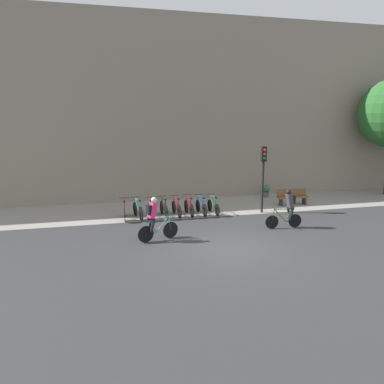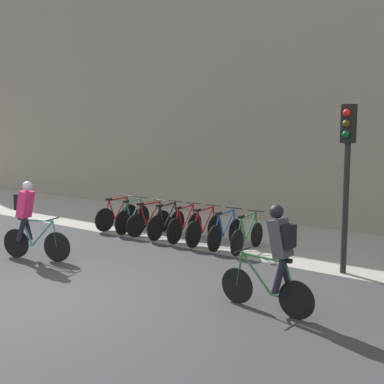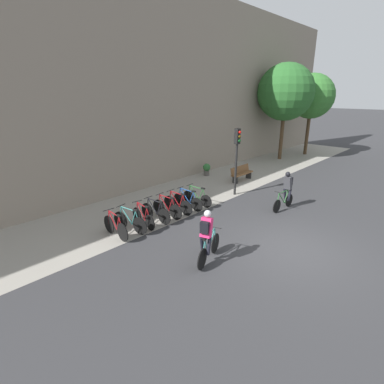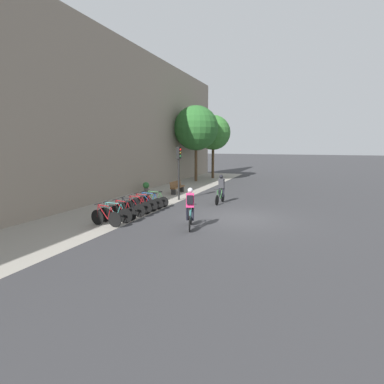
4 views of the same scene
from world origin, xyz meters
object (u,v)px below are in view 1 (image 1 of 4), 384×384
(cyclist_pink, at_px, (154,218))
(parked_bike_6, at_px, (201,207))
(parked_bike_0, at_px, (125,211))
(parked_bike_5, at_px, (189,207))
(parked_bike_3, at_px, (164,209))
(cyclist_grey, at_px, (288,207))
(parked_bike_7, at_px, (213,206))
(parked_bike_1, at_px, (138,210))
(parked_bike_2, at_px, (151,210))
(potted_plant, at_px, (266,190))
(bench, at_px, (292,196))
(parked_bike_4, at_px, (177,208))
(traffic_light_pole, at_px, (263,167))

(cyclist_pink, distance_m, parked_bike_6, 4.68)
(parked_bike_0, bearing_deg, parked_bike_5, -0.01)
(parked_bike_3, bearing_deg, cyclist_grey, -32.89)
(cyclist_grey, relative_size, parked_bike_6, 1.03)
(cyclist_pink, height_order, parked_bike_3, cyclist_pink)
(cyclist_grey, xyz_separation_m, parked_bike_0, (-6.92, 3.24, -0.54))
(cyclist_grey, bearing_deg, parked_bike_7, 127.09)
(cyclist_pink, xyz_separation_m, cyclist_grey, (6.01, 0.37, 0.00))
(cyclist_grey, distance_m, parked_bike_1, 7.08)
(parked_bike_2, distance_m, parked_bike_7, 3.20)
(parked_bike_3, bearing_deg, potted_plant, 24.21)
(parked_bike_5, relative_size, potted_plant, 2.15)
(parked_bike_1, distance_m, parked_bike_2, 0.64)
(parked_bike_2, bearing_deg, parked_bike_7, -0.02)
(parked_bike_2, bearing_deg, bench, 5.79)
(cyclist_pink, bearing_deg, parked_bike_6, 50.96)
(parked_bike_3, height_order, parked_bike_5, same)
(parked_bike_1, bearing_deg, parked_bike_0, 179.95)
(parked_bike_1, height_order, bench, parked_bike_1)
(parked_bike_1, height_order, parked_bike_3, parked_bike_1)
(parked_bike_3, distance_m, parked_bike_6, 1.92)
(cyclist_grey, relative_size, parked_bike_4, 1.06)
(parked_bike_7, distance_m, bench, 4.98)
(cyclist_grey, xyz_separation_m, parked_bike_7, (-2.44, 3.23, -0.56))
(parked_bike_5, xyz_separation_m, traffic_light_pole, (3.78, -0.41, 1.96))
(cyclist_pink, distance_m, parked_bike_2, 3.67)
(traffic_light_pole, bearing_deg, cyclist_pink, -152.16)
(parked_bike_5, bearing_deg, parked_bike_7, -0.08)
(cyclist_pink, relative_size, parked_bike_4, 1.08)
(parked_bike_4, height_order, traffic_light_pole, traffic_light_pole)
(parked_bike_4, xyz_separation_m, traffic_light_pole, (4.42, -0.41, 1.97))
(parked_bike_5, distance_m, parked_bike_6, 0.64)
(cyclist_pink, height_order, parked_bike_5, cyclist_pink)
(parked_bike_5, bearing_deg, parked_bike_0, 179.99)
(cyclist_pink, relative_size, potted_plant, 2.27)
(bench, height_order, potted_plant, bench)
(parked_bike_1, relative_size, parked_bike_6, 1.00)
(cyclist_grey, height_order, parked_bike_0, cyclist_grey)
(traffic_light_pole, relative_size, bench, 1.89)
(parked_bike_1, relative_size, bench, 0.94)
(cyclist_pink, height_order, parked_bike_6, cyclist_pink)
(parked_bike_2, relative_size, parked_bike_4, 0.98)
(parked_bike_1, bearing_deg, parked_bike_3, -0.00)
(parked_bike_2, height_order, parked_bike_4, parked_bike_4)
(cyclist_pink, height_order, parked_bike_0, cyclist_pink)
(parked_bike_4, height_order, potted_plant, parked_bike_4)
(cyclist_pink, relative_size, traffic_light_pole, 0.52)
(parked_bike_0, xyz_separation_m, parked_bike_4, (2.56, -0.00, -0.01))
(parked_bike_2, distance_m, potted_plant, 8.17)
(cyclist_pink, xyz_separation_m, parked_bike_7, (3.56, 3.61, -0.56))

